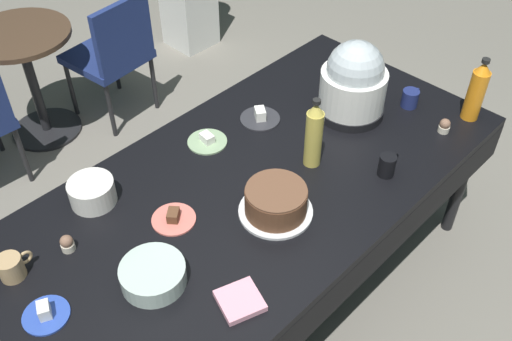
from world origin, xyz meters
TOP-DOWN VIEW (x-y plane):
  - ground at (0.00, 0.00)m, footprint 9.00×9.00m
  - potluck_table at (0.00, 0.00)m, footprint 2.20×1.10m
  - frosted_layer_cake at (-0.08, -0.18)m, footprint 0.29×0.29m
  - slow_cooker at (0.63, 0.00)m, footprint 0.31×0.31m
  - glass_salad_bowl at (-0.61, -0.10)m, footprint 0.23×0.23m
  - ceramic_snack_bowl at (-0.53, 0.37)m, footprint 0.18×0.18m
  - dessert_plate_sage at (0.02, 0.32)m, footprint 0.18×0.18m
  - dessert_plate_charcoal at (0.30, 0.27)m, footprint 0.18×0.18m
  - dessert_plate_cobalt at (-0.95, 0.04)m, footprint 0.16×0.16m
  - dessert_plate_coral at (-0.38, 0.07)m, footprint 0.17×0.17m
  - cupcake_berry at (-0.74, 0.24)m, footprint 0.05×0.05m
  - cupcake_cocoa at (0.81, -0.39)m, footprint 0.05×0.05m
  - soda_bottle_orange_juice at (0.99, -0.42)m, footprint 0.08×0.08m
  - soda_bottle_ginger_ale at (0.24, -0.10)m, footprint 0.07×0.07m
  - coffee_mug_tan at (-0.94, 0.27)m, footprint 0.13×0.09m
  - coffee_mug_black at (0.40, -0.36)m, footprint 0.11×0.07m
  - coffee_mug_navy at (0.87, -0.17)m, footprint 0.12×0.08m
  - paper_napkin_stack at (-0.47, -0.38)m, footprint 0.18×0.18m
  - maroon_chair_right at (0.41, 1.63)m, footprint 0.49×0.49m
  - round_cafe_table at (-0.05, 1.85)m, footprint 0.60×0.60m

SIDE VIEW (x-z plane):
  - ground at x=0.00m, z-range 0.00..0.00m
  - maroon_chair_right at x=0.41m, z-range 0.07..0.92m
  - round_cafe_table at x=-0.05m, z-range 0.14..0.86m
  - potluck_table at x=0.00m, z-range 0.31..1.06m
  - dessert_plate_sage at x=0.02m, z-range 0.74..0.78m
  - dessert_plate_coral at x=-0.38m, z-range 0.74..0.78m
  - paper_napkin_stack at x=-0.47m, z-range 0.75..0.77m
  - dessert_plate_cobalt at x=-0.95m, z-range 0.74..0.79m
  - dessert_plate_charcoal at x=0.30m, z-range 0.74..0.79m
  - cupcake_berry at x=-0.74m, z-range 0.75..0.82m
  - cupcake_cocoa at x=0.81m, z-range 0.75..0.82m
  - glass_salad_bowl at x=-0.61m, z-range 0.75..0.83m
  - coffee_mug_navy at x=0.87m, z-range 0.75..0.83m
  - coffee_mug_tan at x=-0.94m, z-range 0.75..0.84m
  - coffee_mug_black at x=0.40m, z-range 0.75..0.85m
  - ceramic_snack_bowl at x=-0.53m, z-range 0.75..0.85m
  - frosted_layer_cake at x=-0.08m, z-range 0.75..0.87m
  - soda_bottle_orange_juice at x=0.99m, z-range 0.74..1.05m
  - soda_bottle_ginger_ale at x=0.24m, z-range 0.74..1.07m
  - slow_cooker at x=0.63m, z-range 0.73..1.10m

